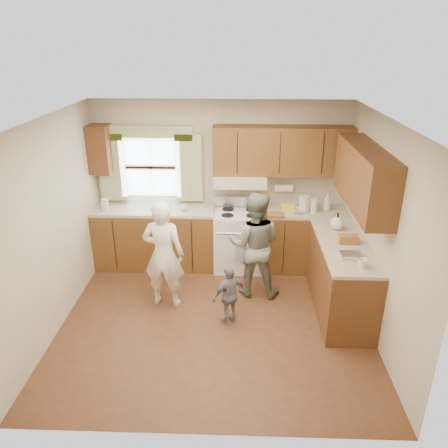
{
  "coord_description": "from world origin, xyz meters",
  "views": [
    {
      "loc": [
        0.28,
        -4.61,
        3.29
      ],
      "look_at": [
        0.1,
        0.4,
        1.15
      ],
      "focal_mm": 35.0,
      "sensor_mm": 36.0,
      "label": 1
    }
  ],
  "objects_px": {
    "child": "(230,295)",
    "stove": "(239,239)",
    "woman_left": "(164,255)",
    "woman_right": "(255,245)"
  },
  "relations": [
    {
      "from": "woman_right",
      "to": "child",
      "type": "relative_size",
      "value": 1.87
    },
    {
      "from": "stove",
      "to": "woman_right",
      "type": "bearing_deg",
      "value": -75.36
    },
    {
      "from": "woman_left",
      "to": "woman_right",
      "type": "relative_size",
      "value": 0.99
    },
    {
      "from": "woman_right",
      "to": "child",
      "type": "height_order",
      "value": "woman_right"
    },
    {
      "from": "woman_right",
      "to": "stove",
      "type": "bearing_deg",
      "value": -68.62
    },
    {
      "from": "child",
      "to": "stove",
      "type": "bearing_deg",
      "value": -126.34
    },
    {
      "from": "stove",
      "to": "woman_left",
      "type": "relative_size",
      "value": 0.73
    },
    {
      "from": "stove",
      "to": "child",
      "type": "distance_m",
      "value": 1.49
    },
    {
      "from": "child",
      "to": "woman_right",
      "type": "bearing_deg",
      "value": -145.66
    },
    {
      "from": "woman_left",
      "to": "child",
      "type": "height_order",
      "value": "woman_left"
    }
  ]
}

